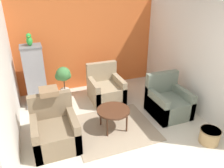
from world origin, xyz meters
TOP-DOWN VIEW (x-y plane):
  - wall_back_accent at (0.00, 3.75)m, footprint 3.89×0.06m
  - wall_left at (-1.91, 1.86)m, footprint 0.06×3.72m
  - wall_right at (1.91, 1.86)m, footprint 0.06×3.72m
  - area_rug at (-0.09, 1.55)m, footprint 1.62×1.46m
  - coffee_table at (-0.09, 1.55)m, footprint 0.66×0.66m
  - armchair_left at (-1.25, 1.48)m, footprint 0.78×0.84m
  - armchair_right at (1.26, 1.64)m, footprint 0.78×0.84m
  - armchair_middle at (0.18, 2.77)m, footprint 0.78×0.84m
  - birdcage at (-1.44, 3.20)m, footprint 0.57×0.57m
  - parrot at (-1.44, 3.20)m, footprint 0.13×0.24m
  - potted_plant at (-0.78, 3.22)m, footprint 0.40×0.36m
  - wicker_basket at (1.42, 0.49)m, footprint 0.37×0.37m
  - throw_pillow at (-1.25, 1.78)m, footprint 0.33×0.33m

SIDE VIEW (x-z plane):
  - area_rug at x=-0.09m, z-range 0.00..0.01m
  - wicker_basket at x=1.42m, z-range 0.01..0.29m
  - armchair_left at x=-1.25m, z-range -0.17..0.73m
  - armchair_right at x=1.26m, z-range -0.17..0.73m
  - armchair_middle at x=0.18m, z-range -0.17..0.73m
  - coffee_table at x=-0.09m, z-range 0.18..0.63m
  - potted_plant at x=-0.78m, z-range 0.14..0.99m
  - birdcage at x=-1.44m, z-range -0.02..1.43m
  - throw_pillow at x=-1.25m, z-range 0.90..1.00m
  - wall_back_accent at x=0.00m, z-range 0.00..2.44m
  - wall_left at x=-1.91m, z-range 0.00..2.44m
  - wall_right at x=1.91m, z-range 0.00..2.44m
  - parrot at x=-1.44m, z-range 1.44..1.73m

